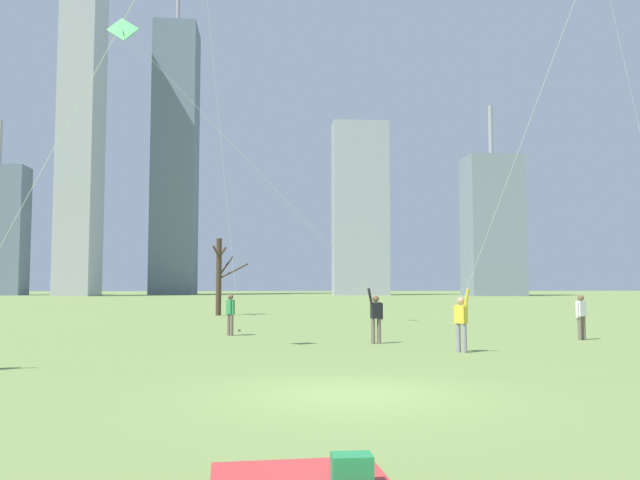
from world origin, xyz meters
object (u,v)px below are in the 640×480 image
object	(u,v)px
kite_flyer_far_back_purple	(18,236)
bare_tree_rightmost	(220,274)
kite_flyer_foreground_left_orange	(484,258)
bystander_far_off_by_trees	(230,312)
bystander_strolling_midfield	(581,315)
kite_flyer_foreground_right_green	(351,287)
picnic_spot	(329,473)

from	to	relation	value
kite_flyer_far_back_purple	bare_tree_rightmost	distance (m)	28.23
kite_flyer_foreground_left_orange	bystander_far_off_by_trees	bearing A→B (deg)	133.35
bare_tree_rightmost	bystander_strolling_midfield	bearing A→B (deg)	-54.69
kite_flyer_foreground_right_green	kite_flyer_far_back_purple	distance (m)	10.77
kite_flyer_foreground_left_orange	bystander_strolling_midfield	size ratio (longest dim) A/B	9.85
kite_flyer_foreground_left_orange	picnic_spot	bearing A→B (deg)	-117.17
kite_flyer_foreground_left_orange	picnic_spot	distance (m)	12.48
bare_tree_rightmost	kite_flyer_far_back_purple	bearing A→B (deg)	-95.01
bystander_far_off_by_trees	picnic_spot	xyz separation A→B (m)	(1.86, -18.73, -0.81)
kite_flyer_far_back_purple	picnic_spot	bearing A→B (deg)	-52.13
kite_flyer_foreground_left_orange	picnic_spot	xyz separation A→B (m)	(-5.57, -10.85, -2.63)
kite_flyer_foreground_right_green	kite_flyer_far_back_purple	size ratio (longest dim) A/B	0.74
kite_flyer_far_back_purple	bystander_far_off_by_trees	world-z (taller)	kite_flyer_far_back_purple
bystander_strolling_midfield	kite_flyer_far_back_purple	bearing A→B (deg)	-154.23
bystander_far_off_by_trees	bare_tree_rightmost	world-z (taller)	bare_tree_rightmost
kite_flyer_foreground_left_orange	kite_flyer_far_back_purple	distance (m)	11.89
kite_flyer_foreground_left_orange	bystander_strolling_midfield	bearing A→B (deg)	41.67
kite_flyer_far_back_purple	bare_tree_rightmost	bearing A→B (deg)	84.99
kite_flyer_far_back_purple	bystander_far_off_by_trees	size ratio (longest dim) A/B	8.14
kite_flyer_foreground_left_orange	bystander_far_off_by_trees	size ratio (longest dim) A/B	9.85
kite_flyer_far_back_purple	bystander_far_off_by_trees	xyz separation A→B (m)	(3.97, 11.23, -2.12)
picnic_spot	bystander_far_off_by_trees	bearing A→B (deg)	95.68
bystander_strolling_midfield	bare_tree_rightmost	world-z (taller)	bare_tree_rightmost
kite_flyer_foreground_right_green	bare_tree_rightmost	distance (m)	21.91
kite_flyer_foreground_right_green	bare_tree_rightmost	bearing A→B (deg)	104.99
picnic_spot	bare_tree_rightmost	size ratio (longest dim) A/B	0.37
bystander_far_off_by_trees	kite_flyer_foreground_left_orange	bearing A→B (deg)	-46.65
picnic_spot	kite_flyer_foreground_left_orange	bearing A→B (deg)	62.83
bystander_strolling_midfield	bare_tree_rightmost	distance (m)	24.66
kite_flyer_foreground_right_green	picnic_spot	distance (m)	14.77
kite_flyer_foreground_right_green	kite_flyer_far_back_purple	xyz separation A→B (m)	(-8.13, -6.98, 1.12)
bystander_strolling_midfield	bare_tree_rightmost	xyz separation A→B (m)	(-14.22, 20.07, 1.83)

